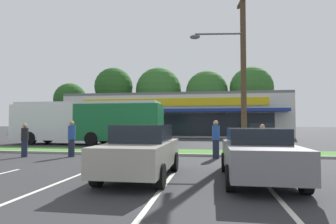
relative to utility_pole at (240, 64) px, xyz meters
name	(u,v)px	position (x,y,z in m)	size (l,w,h in m)	color
grass_median	(135,151)	(-5.80, -0.20, -4.79)	(56.00, 2.20, 0.12)	#427A2D
curb_lip	(128,154)	(-5.80, -1.42, -4.79)	(56.00, 0.24, 0.12)	#99968C
parking_stripe_1	(51,186)	(-5.74, -8.50, -4.84)	(0.12, 4.80, 0.01)	silver
parking_stripe_2	(160,191)	(-2.80, -8.63, -4.84)	(0.12, 4.80, 0.01)	silver
parking_stripe_3	(276,195)	(-0.12, -8.59, -4.84)	(0.12, 4.80, 0.01)	silver
storefront_building	(178,116)	(-6.05, 21.69, -2.25)	(26.62, 13.13, 5.19)	beige
tree_far_left	(70,99)	(-26.47, 30.63, 1.02)	(5.67, 5.67, 8.72)	#473323
tree_left	(114,87)	(-18.51, 31.05, 3.12)	(6.66, 6.66, 11.32)	#473323
tree_mid_left	(159,90)	(-10.83, 32.78, 2.56)	(8.05, 8.05, 11.44)	#473323
tree_mid	(207,92)	(-2.35, 32.11, 2.09)	(7.13, 7.13, 10.51)	#473323
tree_mid_right	(251,88)	(4.94, 31.68, 2.51)	(7.05, 7.05, 10.89)	#473323
utility_pole	(240,64)	(0.00, 0.00, 0.00)	(3.07, 2.40, 9.02)	#4C3826
city_bus	(88,121)	(-11.03, 4.91, -3.08)	(11.57, 2.68, 3.25)	#196638
car_0	(257,153)	(-0.27, -6.97, -4.07)	(1.92, 4.37, 1.49)	slate
car_1	(263,132)	(2.96, 10.54, -4.03)	(4.53, 1.94, 1.61)	silver
car_2	(142,151)	(-3.67, -7.02, -4.04)	(1.88, 4.27, 1.59)	#9E998C
pedestrian_near_bench	(25,140)	(-10.53, -3.03, -4.03)	(0.33, 0.33, 1.62)	#1E2338
pedestrian_by_pole	(263,142)	(0.67, -2.41, -4.05)	(0.32, 0.32, 1.59)	#1E2338
pedestrian_mid	(72,139)	(-8.33, -2.58, -3.97)	(0.35, 0.35, 1.76)	#1E2338
pedestrian_far	(216,139)	(-1.37, -2.13, -3.96)	(0.36, 0.36, 1.77)	#1E2338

